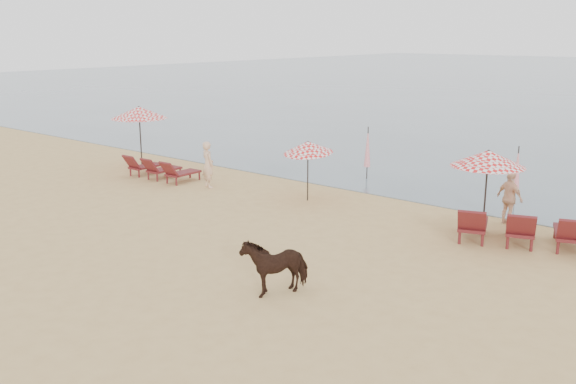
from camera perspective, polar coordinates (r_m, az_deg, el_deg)
name	(u,v)px	position (r m, az deg, el deg)	size (l,w,h in m)	color
ground	(155,276)	(15.70, -11.76, -7.34)	(120.00, 120.00, 0.00)	tan
lounger_cluster_left	(160,168)	(25.75, -11.32, 2.08)	(2.85, 1.74, 0.61)	#5C1916
lounger_cluster_right	(520,228)	(18.49, 19.96, -3.00)	(3.68, 2.89, 0.71)	#5C1916
umbrella_open_left_a	(139,113)	(27.64, -13.10, 6.90)	(2.33, 2.33, 2.65)	black
umbrella_open_left_b	(308,147)	(21.73, 1.79, 4.00)	(1.68, 1.71, 2.15)	black
umbrella_open_right	(488,158)	(18.60, 17.36, 2.86)	(2.04, 2.04, 2.49)	black
umbrella_closed_left	(368,147)	(25.22, 7.09, 3.98)	(0.25, 0.25, 2.08)	black
umbrella_closed_right	(517,169)	(22.62, 19.69, 1.95)	(0.24, 0.24, 1.99)	black
cow	(275,264)	(14.33, -1.14, -6.45)	(0.68, 1.48, 1.25)	black
beachgoer_left	(208,165)	(23.97, -7.13, 2.44)	(0.63, 0.41, 1.73)	tan
beachgoer_right_b	(510,198)	(20.29, 19.11, -0.51)	(0.96, 0.40, 1.63)	#E3B28E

